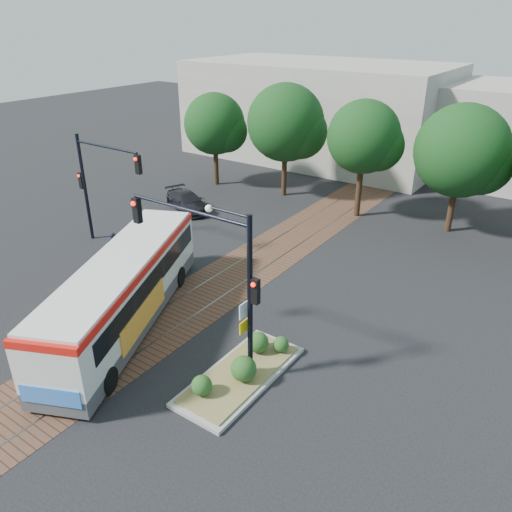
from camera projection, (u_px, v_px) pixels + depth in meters
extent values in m
plane|color=black|center=(163.00, 322.00, 20.95)|extent=(120.00, 120.00, 0.00)
cube|color=brown|center=(222.00, 284.00, 23.89)|extent=(3.60, 40.00, 0.01)
cube|color=slate|center=(210.00, 279.00, 24.28)|extent=(0.06, 40.00, 0.01)
cube|color=slate|center=(234.00, 288.00, 23.51)|extent=(0.06, 40.00, 0.01)
cylinder|color=#382314|center=(216.00, 166.00, 37.26)|extent=(0.36, 0.36, 2.86)
sphere|color=#123914|center=(215.00, 124.00, 35.92)|extent=(4.40, 4.40, 4.40)
cylinder|color=#382314|center=(284.00, 174.00, 34.97)|extent=(0.36, 0.36, 3.12)
sphere|color=#123914|center=(286.00, 123.00, 33.43)|extent=(5.20, 5.20, 5.20)
cylinder|color=#382314|center=(359.00, 190.00, 31.24)|extent=(0.36, 0.36, 3.39)
sphere|color=#123914|center=(364.00, 137.00, 29.78)|extent=(4.40, 4.40, 4.40)
cylinder|color=#382314|center=(451.00, 208.00, 29.12)|extent=(0.36, 0.36, 2.86)
sphere|color=#123914|center=(462.00, 151.00, 27.64)|extent=(5.20, 5.20, 5.20)
cube|color=#ADA899|center=(318.00, 110.00, 43.97)|extent=(22.00, 12.00, 8.00)
cube|color=#454548|center=(127.00, 313.00, 20.61)|extent=(6.74, 11.16, 0.65)
cube|color=white|center=(123.00, 288.00, 20.08)|extent=(6.76, 11.17, 1.77)
cube|color=black|center=(125.00, 278.00, 20.20)|extent=(6.35, 10.17, 0.84)
cube|color=red|center=(120.00, 265.00, 19.63)|extent=(6.79, 11.19, 0.28)
cube|color=white|center=(120.00, 261.00, 19.55)|extent=(6.54, 10.80, 0.13)
cube|color=black|center=(46.00, 364.00, 15.09)|extent=(1.41, 0.72, 0.84)
cube|color=blue|center=(50.00, 397.00, 15.44)|extent=(1.89, 0.90, 0.65)
cube|color=orange|center=(144.00, 315.00, 19.30)|extent=(1.78, 3.85, 1.03)
cylinder|color=black|center=(50.00, 373.00, 17.26)|extent=(0.68, 0.98, 0.93)
cylinder|color=black|center=(108.00, 380.00, 16.91)|extent=(0.68, 0.98, 0.93)
cylinder|color=black|center=(136.00, 272.00, 23.94)|extent=(0.68, 0.98, 0.93)
cylinder|color=black|center=(179.00, 276.00, 23.59)|extent=(0.68, 0.98, 0.93)
cube|color=gray|center=(240.00, 376.00, 17.71)|extent=(2.20, 5.20, 0.15)
cube|color=olive|center=(240.00, 373.00, 17.66)|extent=(1.90, 4.80, 0.08)
sphere|color=#1E4719|center=(202.00, 385.00, 16.51)|extent=(0.70, 0.70, 0.70)
sphere|color=#1E4719|center=(244.00, 368.00, 17.14)|extent=(0.90, 0.90, 0.90)
sphere|color=#1E4719|center=(258.00, 342.00, 18.60)|extent=(0.80, 0.80, 0.80)
sphere|color=#1E4719|center=(281.00, 344.00, 18.65)|extent=(0.60, 0.60, 0.60)
cylinder|color=black|center=(250.00, 300.00, 16.33)|extent=(0.18, 0.18, 6.00)
cylinder|color=black|center=(188.00, 210.00, 16.47)|extent=(5.00, 0.12, 0.12)
cube|color=black|center=(137.00, 210.00, 18.00)|extent=(0.28, 0.22, 0.95)
sphere|color=#FF190C|center=(133.00, 204.00, 17.77)|extent=(0.18, 0.18, 0.18)
cube|color=black|center=(255.00, 291.00, 16.04)|extent=(0.26, 0.20, 0.90)
sphere|color=#FF190C|center=(253.00, 285.00, 15.81)|extent=(0.16, 0.16, 0.16)
cube|color=white|center=(244.00, 310.00, 16.51)|extent=(0.04, 0.45, 0.55)
cube|color=yellow|center=(244.00, 327.00, 16.79)|extent=(0.04, 0.45, 0.45)
cylinder|color=black|center=(229.00, 212.00, 15.47)|extent=(1.60, 0.08, 0.08)
sphere|color=silver|center=(209.00, 208.00, 15.90)|extent=(0.24, 0.24, 0.24)
cylinder|color=black|center=(85.00, 188.00, 27.47)|extent=(0.18, 0.18, 6.00)
cylinder|color=black|center=(106.00, 147.00, 25.17)|extent=(4.50, 0.12, 0.12)
cube|color=black|center=(138.00, 165.00, 24.26)|extent=(0.28, 0.22, 0.95)
sphere|color=#FF190C|center=(135.00, 159.00, 24.02)|extent=(0.18, 0.18, 0.18)
cube|color=black|center=(81.00, 181.00, 27.40)|extent=(0.26, 0.20, 0.90)
sphere|color=#FF190C|center=(79.00, 176.00, 27.18)|extent=(0.16, 0.16, 0.16)
imported|color=black|center=(114.00, 247.00, 25.76)|extent=(0.69, 0.69, 1.62)
imported|color=black|center=(187.00, 201.00, 32.64)|extent=(4.43, 3.16, 1.19)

